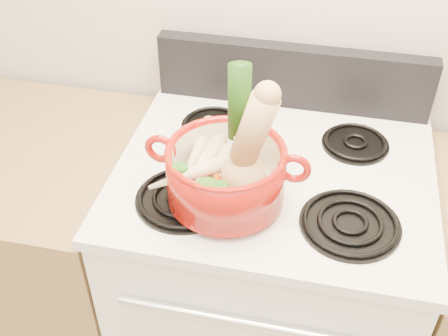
% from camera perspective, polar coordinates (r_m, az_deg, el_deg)
% --- Properties ---
extents(stove_body, '(0.76, 0.65, 0.92)m').
position_cam_1_polar(stove_body, '(1.75, 4.24, -12.51)').
color(stove_body, white).
rests_on(stove_body, floor).
extents(cooktop, '(0.78, 0.67, 0.03)m').
position_cam_1_polar(cooktop, '(1.40, 5.16, -0.54)').
color(cooktop, white).
rests_on(cooktop, stove_body).
extents(control_backsplash, '(0.76, 0.05, 0.18)m').
position_cam_1_polar(control_backsplash, '(1.59, 6.98, 9.22)').
color(control_backsplash, black).
rests_on(control_backsplash, cooktop).
extents(oven_handle, '(0.60, 0.02, 0.02)m').
position_cam_1_polar(oven_handle, '(1.29, 2.46, -15.49)').
color(oven_handle, silver).
rests_on(oven_handle, stove_body).
extents(burner_front_left, '(0.22, 0.22, 0.02)m').
position_cam_1_polar(burner_front_left, '(1.30, -4.14, -3.02)').
color(burner_front_left, black).
rests_on(burner_front_left, cooktop).
extents(burner_front_right, '(0.22, 0.22, 0.02)m').
position_cam_1_polar(burner_front_right, '(1.27, 12.70, -5.45)').
color(burner_front_right, black).
rests_on(burner_front_right, cooktop).
extents(burner_back_left, '(0.17, 0.17, 0.02)m').
position_cam_1_polar(burner_back_left, '(1.52, -1.10, 4.46)').
color(burner_back_left, black).
rests_on(burner_back_left, cooktop).
extents(burner_back_right, '(0.17, 0.17, 0.02)m').
position_cam_1_polar(burner_back_right, '(1.50, 13.20, 2.55)').
color(burner_back_right, black).
rests_on(burner_back_right, cooktop).
extents(dutch_oven, '(0.27, 0.27, 0.13)m').
position_cam_1_polar(dutch_oven, '(1.24, 0.20, -0.61)').
color(dutch_oven, maroon).
rests_on(dutch_oven, burner_front_left).
extents(pot_handle_left, '(0.07, 0.02, 0.07)m').
position_cam_1_polar(pot_handle_left, '(1.25, -6.47, 1.96)').
color(pot_handle_left, maroon).
rests_on(pot_handle_left, dutch_oven).
extents(pot_handle_right, '(0.07, 0.02, 0.07)m').
position_cam_1_polar(pot_handle_right, '(1.20, 7.16, -0.05)').
color(pot_handle_right, maroon).
rests_on(pot_handle_right, dutch_oven).
extents(squash, '(0.20, 0.15, 0.28)m').
position_cam_1_polar(squash, '(1.18, 2.11, 2.39)').
color(squash, tan).
rests_on(squash, dutch_oven).
extents(leek, '(0.06, 0.08, 0.31)m').
position_cam_1_polar(leek, '(1.18, 1.47, 4.15)').
color(leek, silver).
rests_on(leek, dutch_oven).
extents(ginger, '(0.11, 0.09, 0.05)m').
position_cam_1_polar(ginger, '(1.32, 0.92, 1.33)').
color(ginger, tan).
rests_on(ginger, dutch_oven).
extents(parsnip_0, '(0.08, 0.20, 0.05)m').
position_cam_1_polar(parsnip_0, '(1.28, -1.59, -0.38)').
color(parsnip_0, beige).
rests_on(parsnip_0, dutch_oven).
extents(parsnip_1, '(0.09, 0.21, 0.06)m').
position_cam_1_polar(parsnip_1, '(1.27, -2.86, -0.11)').
color(parsnip_1, '#EDE5C0').
rests_on(parsnip_1, dutch_oven).
extents(parsnip_2, '(0.07, 0.21, 0.06)m').
position_cam_1_polar(parsnip_2, '(1.28, -1.61, 0.89)').
color(parsnip_2, beige).
rests_on(parsnip_2, dutch_oven).
extents(parsnip_3, '(0.20, 0.14, 0.06)m').
position_cam_1_polar(parsnip_3, '(1.24, -3.27, -0.40)').
color(parsnip_3, '#F1E8C4').
rests_on(parsnip_3, dutch_oven).
extents(parsnip_4, '(0.06, 0.21, 0.06)m').
position_cam_1_polar(parsnip_4, '(1.29, -2.76, 1.74)').
color(parsnip_4, beige).
rests_on(parsnip_4, dutch_oven).
extents(carrot_0, '(0.07, 0.17, 0.05)m').
position_cam_1_polar(carrot_0, '(1.24, -1.77, -2.24)').
color(carrot_0, red).
rests_on(carrot_0, dutch_oven).
extents(carrot_1, '(0.12, 0.12, 0.04)m').
position_cam_1_polar(carrot_1, '(1.24, -1.67, -1.74)').
color(carrot_1, '#D7520A').
rests_on(carrot_1, dutch_oven).
extents(carrot_2, '(0.07, 0.15, 0.04)m').
position_cam_1_polar(carrot_2, '(1.21, -0.68, -2.39)').
color(carrot_2, '#C85C0A').
rests_on(carrot_2, dutch_oven).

